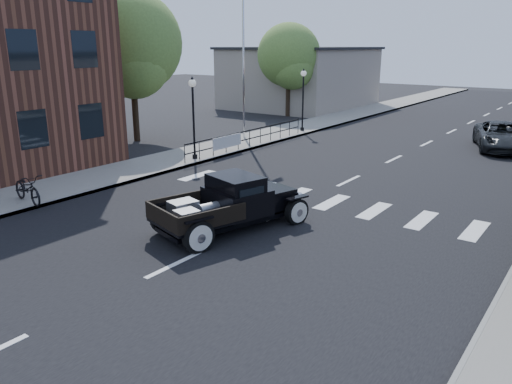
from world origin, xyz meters
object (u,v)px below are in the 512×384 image
Objects in this scene: hotrod_pickup at (230,203)px; motorcycle at (27,188)px; second_car at (502,136)px; flagpole at (243,40)px.

hotrod_pickup reaches higher than motorcycle.
hotrod_pickup is at bearing -122.00° from second_car.
motorcycle is at bearing -83.24° from flagpole.
flagpole reaches higher than hotrod_pickup.
motorcycle is (-11.21, -20.11, -0.07)m from second_car.
hotrod_pickup is 7.40m from motorcycle.
flagpole is 2.08× the size of second_car.
flagpole is 14.91m from second_car.
second_car is at bearing 92.83° from hotrod_pickup.
flagpole is 15.45m from motorcycle.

